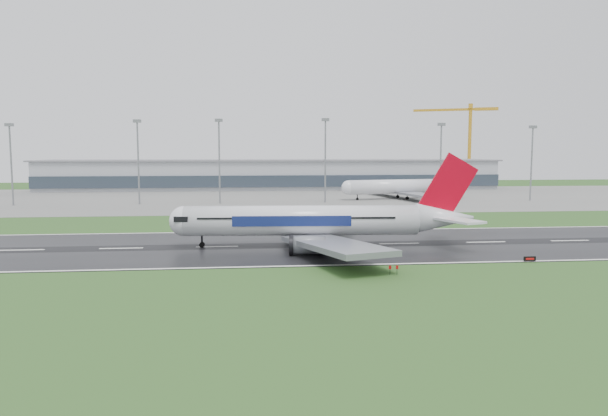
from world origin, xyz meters
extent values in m
plane|color=#254A1B|center=(0.00, 0.00, 0.00)|extent=(520.00, 520.00, 0.00)
cube|color=black|center=(0.00, 0.00, 0.05)|extent=(400.00, 45.00, 0.10)
cube|color=slate|center=(0.00, 125.00, 0.04)|extent=(400.00, 130.00, 0.08)
cube|color=#979BA2|center=(0.00, 185.00, 7.50)|extent=(240.00, 36.00, 15.00)
cylinder|color=gray|center=(-101.24, 100.00, 14.80)|extent=(0.64, 0.64, 29.60)
cylinder|color=gray|center=(-54.79, 100.00, 15.61)|extent=(0.64, 0.64, 31.23)
cylinder|color=gray|center=(-24.07, 100.00, 15.84)|extent=(0.64, 0.64, 31.67)
cylinder|color=gray|center=(17.43, 100.00, 16.06)|extent=(0.64, 0.64, 32.13)
cylinder|color=gray|center=(64.48, 100.00, 15.26)|extent=(0.64, 0.64, 30.53)
cylinder|color=gray|center=(103.07, 100.00, 14.83)|extent=(0.64, 0.64, 29.67)
camera|label=1|loc=(-13.41, -119.47, 20.55)|focal=33.02mm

